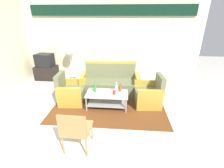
{
  "coord_description": "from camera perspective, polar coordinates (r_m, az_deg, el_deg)",
  "views": [
    {
      "loc": [
        0.53,
        -3.0,
        2.29
      ],
      "look_at": [
        0.22,
        0.76,
        0.65
      ],
      "focal_mm": 25.22,
      "sensor_mm": 36.0,
      "label": 1
    }
  ],
  "objects": [
    {
      "name": "ground_plane",
      "position": [
        3.81,
        -4.34,
        -13.53
      ],
      "size": [
        14.0,
        14.0,
        0.0
      ],
      "primitive_type": "plane",
      "color": "beige"
    },
    {
      "name": "wall_back",
      "position": [
        6.13,
        -0.24,
        15.84
      ],
      "size": [
        6.52,
        0.19,
        2.8
      ],
      "color": "beige",
      "rests_on": "ground"
    },
    {
      "name": "rug",
      "position": [
        4.51,
        -0.96,
        -7.0
      ],
      "size": [
        3.0,
        2.17,
        0.01
      ],
      "primitive_type": "cube",
      "color": "brown",
      "rests_on": "ground"
    },
    {
      "name": "couch",
      "position": [
        4.98,
        -0.67,
        0.13
      ],
      "size": [
        1.83,
        0.82,
        0.96
      ],
      "rotation": [
        0.0,
        0.0,
        3.19
      ],
      "color": "#6B704C",
      "rests_on": "rug"
    },
    {
      "name": "armchair_left",
      "position": [
        4.61,
        -14.55,
        -3.08
      ],
      "size": [
        0.74,
        0.8,
        0.85
      ],
      "rotation": [
        0.0,
        0.0,
        -1.51
      ],
      "color": "#6B704C",
      "rests_on": "rug"
    },
    {
      "name": "armchair_right",
      "position": [
        4.46,
        13.16,
        -3.86
      ],
      "size": [
        0.75,
        0.8,
        0.85
      ],
      "rotation": [
        0.0,
        0.0,
        1.64
      ],
      "color": "#6B704C",
      "rests_on": "rug"
    },
    {
      "name": "coffee_table",
      "position": [
        4.23,
        -1.8,
        -5.05
      ],
      "size": [
        1.1,
        0.6,
        0.4
      ],
      "color": "silver",
      "rests_on": "rug"
    },
    {
      "name": "bottle_brown",
      "position": [
        4.24,
        3.02,
        -1.56
      ],
      "size": [
        0.07,
        0.07,
        0.23
      ],
      "color": "brown",
      "rests_on": "coffee_table"
    },
    {
      "name": "bottle_clear",
      "position": [
        4.16,
        1.61,
        -1.69
      ],
      "size": [
        0.07,
        0.07,
        0.3
      ],
      "color": "silver",
      "rests_on": "coffee_table"
    },
    {
      "name": "bottle_green",
      "position": [
        4.23,
        -6.18,
        -1.42
      ],
      "size": [
        0.07,
        0.07,
        0.29
      ],
      "color": "#2D8C38",
      "rests_on": "coffee_table"
    },
    {
      "name": "cup",
      "position": [
        4.09,
        0.82,
        -3.09
      ],
      "size": [
        0.08,
        0.08,
        0.1
      ],
      "primitive_type": "cylinder",
      "color": "red",
      "rests_on": "coffee_table"
    },
    {
      "name": "tv_stand",
      "position": [
        6.64,
        -22.56,
        3.82
      ],
      "size": [
        0.8,
        0.5,
        0.52
      ],
      "primitive_type": "cube",
      "color": "black",
      "rests_on": "ground"
    },
    {
      "name": "television",
      "position": [
        6.5,
        -23.23,
        7.97
      ],
      "size": [
        0.65,
        0.51,
        0.48
      ],
      "rotation": [
        0.0,
        0.0,
        3.02
      ],
      "color": "black",
      "rests_on": "tv_stand"
    },
    {
      "name": "pedestal_fan",
      "position": [
        6.09,
        -15.1,
        10.59
      ],
      "size": [
        0.36,
        0.36,
        1.27
      ],
      "color": "#2D2D33",
      "rests_on": "ground"
    },
    {
      "name": "wicker_chair",
      "position": [
        2.91,
        -13.13,
        -15.39
      ],
      "size": [
        0.49,
        0.49,
        0.84
      ],
      "rotation": [
        0.0,
        0.0,
        -0.03
      ],
      "color": "#AD844C",
      "rests_on": "ground"
    }
  ]
}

